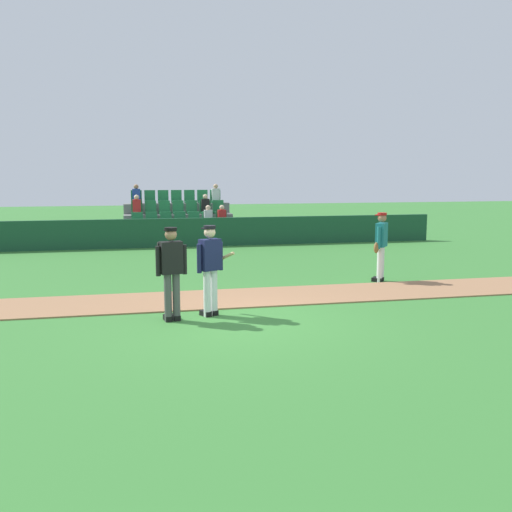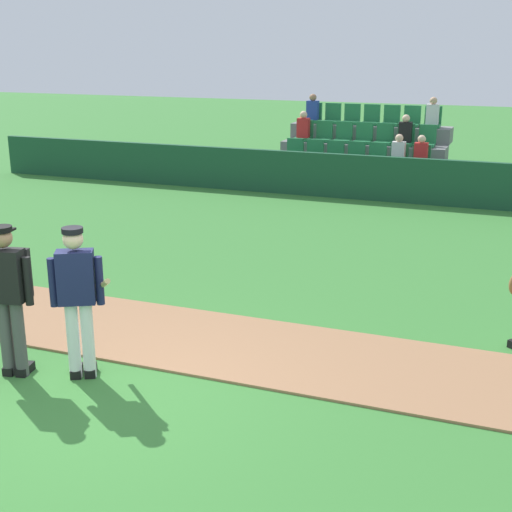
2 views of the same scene
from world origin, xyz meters
name	(u,v)px [view 1 (image 1 of 2)]	position (x,y,z in m)	size (l,w,h in m)	color
ground_plane	(234,321)	(0.00, 0.00, 0.00)	(80.00, 80.00, 0.00)	#387A33
infield_dirt_path	(219,299)	(0.00, 1.88, 0.01)	(28.00, 1.89, 0.03)	#9E704C
dugout_fence	(183,233)	(0.00, 11.09, 0.54)	(20.00, 0.16, 1.08)	#19472D
stadium_bleachers	(179,226)	(0.01, 12.96, 0.63)	(4.45, 2.95, 2.30)	slate
batter_navy_jersey	(210,267)	(-0.36, 0.50, 0.97)	(0.74, 0.70, 1.76)	white
umpire_home_plate	(171,268)	(-1.12, 0.28, 1.00)	(0.58, 0.36, 1.76)	#4C4C4C
runner_teal_jersey	(381,244)	(4.33, 3.08, 0.96)	(0.53, 0.53, 1.76)	white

